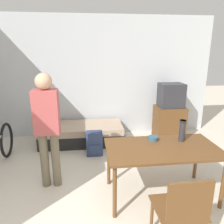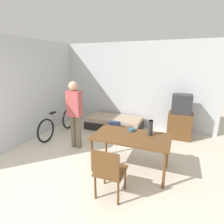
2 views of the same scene
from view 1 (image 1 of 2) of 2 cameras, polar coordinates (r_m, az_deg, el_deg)
wall_back at (r=5.06m, az=-4.43°, el=8.99°), size 5.39×0.06×2.70m
daybed at (r=4.84m, az=-7.76°, el=-5.61°), size 1.78×0.82×0.39m
tv at (r=5.08m, az=14.84°, el=-0.40°), size 0.64×0.50×1.26m
dining_table at (r=3.01m, az=13.03°, el=-10.23°), size 1.48×0.81×0.72m
wooden_chair at (r=2.37m, az=17.82°, el=-23.12°), size 0.47×0.47×0.87m
person_standing at (r=3.16m, az=-16.60°, el=-2.87°), size 0.34×0.22×1.67m
thermos_flask at (r=3.19m, az=17.89°, el=-4.44°), size 0.09×0.09×0.31m
mate_bowl at (r=3.16m, az=10.67°, el=-6.77°), size 0.14×0.14×0.06m
backpack at (r=4.23m, az=-4.64°, el=-8.21°), size 0.31×0.23×0.47m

